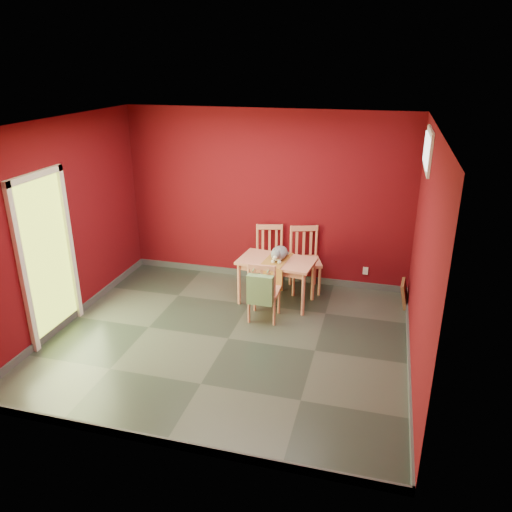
% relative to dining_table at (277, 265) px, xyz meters
% --- Properties ---
extents(ground, '(4.50, 4.50, 0.00)m').
position_rel_dining_table_xyz_m(ground, '(-0.36, -1.18, -0.59)').
color(ground, '#2D342D').
rests_on(ground, ground).
extents(room_shell, '(4.50, 4.50, 4.50)m').
position_rel_dining_table_xyz_m(room_shell, '(-0.36, -1.18, -0.54)').
color(room_shell, '#55080E').
rests_on(room_shell, ground).
extents(doorway, '(0.06, 1.01, 2.13)m').
position_rel_dining_table_xyz_m(doorway, '(-2.59, -1.58, 0.54)').
color(doorway, '#B7D838').
rests_on(doorway, ground).
extents(window, '(0.05, 0.90, 0.50)m').
position_rel_dining_table_xyz_m(window, '(1.86, -0.18, 1.76)').
color(window, white).
rests_on(window, room_shell).
extents(outlet_plate, '(0.08, 0.02, 0.12)m').
position_rel_dining_table_xyz_m(outlet_plate, '(1.24, 0.80, -0.29)').
color(outlet_plate, silver).
rests_on(outlet_plate, room_shell).
extents(dining_table, '(1.14, 0.74, 0.67)m').
position_rel_dining_table_xyz_m(dining_table, '(0.00, 0.00, 0.00)').
color(dining_table, tan).
rests_on(dining_table, ground).
extents(table_runner, '(0.38, 0.68, 0.33)m').
position_rel_dining_table_xyz_m(table_runner, '(-0.00, -0.11, 0.03)').
color(table_runner, '#AB702C').
rests_on(table_runner, dining_table).
extents(chair_far_left, '(0.54, 0.54, 0.96)m').
position_rel_dining_table_xyz_m(chair_far_left, '(-0.24, 0.58, -0.10)').
color(chair_far_left, tan).
rests_on(chair_far_left, ground).
extents(chair_far_right, '(0.58, 0.58, 0.99)m').
position_rel_dining_table_xyz_m(chair_far_right, '(0.32, 0.56, -0.08)').
color(chair_far_right, tan).
rests_on(chair_far_right, ground).
extents(chair_near, '(0.42, 0.42, 0.87)m').
position_rel_dining_table_xyz_m(chair_near, '(-0.05, -0.57, -0.14)').
color(chair_near, tan).
rests_on(chair_near, ground).
extents(tote_bag, '(0.34, 0.20, 0.48)m').
position_rel_dining_table_xyz_m(tote_bag, '(-0.05, -0.78, -0.04)').
color(tote_bag, '#658856').
rests_on(tote_bag, chair_near).
extents(cat, '(0.28, 0.49, 0.24)m').
position_rel_dining_table_xyz_m(cat, '(0.02, 0.06, 0.20)').
color(cat, slate).
rests_on(cat, table_runner).
extents(picture_frame, '(0.15, 0.38, 0.37)m').
position_rel_dining_table_xyz_m(picture_frame, '(1.83, 0.38, -0.40)').
color(picture_frame, brown).
rests_on(picture_frame, ground).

